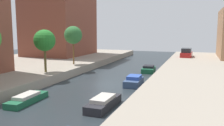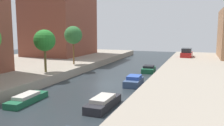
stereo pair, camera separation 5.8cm
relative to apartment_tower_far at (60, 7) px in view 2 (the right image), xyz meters
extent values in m
plane|color=#232B30|center=(16.00, -17.68, -10.15)|extent=(84.00, 84.00, 0.00)
cube|color=brown|center=(0.00, 0.00, 0.00)|extent=(10.00, 12.77, 18.29)
cylinder|color=brown|center=(9.00, -17.92, -7.74)|extent=(0.27, 0.27, 2.81)
sphere|color=#247327|center=(9.00, -17.92, -5.47)|extent=(2.48, 2.48, 2.48)
cylinder|color=brown|center=(9.00, -11.21, -7.52)|extent=(0.20, 0.20, 3.26)
sphere|color=#2C6631|center=(9.00, -11.21, -5.01)|extent=(2.51, 2.51, 2.51)
cube|color=maroon|center=(23.62, 4.28, -8.74)|extent=(2.02, 4.55, 0.81)
cube|color=#1E2328|center=(23.62, 3.94, -7.95)|extent=(1.72, 2.52, 0.78)
cube|color=#195638|center=(12.72, -25.73, -9.90)|extent=(1.46, 4.27, 0.50)
cube|color=#B2ADA3|center=(12.72, -25.82, -9.52)|extent=(1.18, 2.37, 0.25)
cube|color=#232328|center=(19.01, -24.79, -9.84)|extent=(1.48, 4.27, 0.61)
cube|color=#B2ADA3|center=(19.01, -24.91, -9.39)|extent=(1.24, 2.36, 0.28)
cube|color=#33476B|center=(19.29, -16.90, -9.80)|extent=(1.66, 3.39, 0.69)
cube|color=#2D4C9E|center=(19.29, -16.75, -9.28)|extent=(1.38, 1.88, 0.36)
cube|color=#195638|center=(19.21, -8.43, -9.83)|extent=(1.77, 3.26, 0.64)
cube|color=black|center=(19.21, -8.44, -9.35)|extent=(1.46, 1.82, 0.31)
camera|label=1|loc=(25.56, -41.14, -4.27)|focal=38.47mm
camera|label=2|loc=(25.61, -41.12, -4.27)|focal=38.47mm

